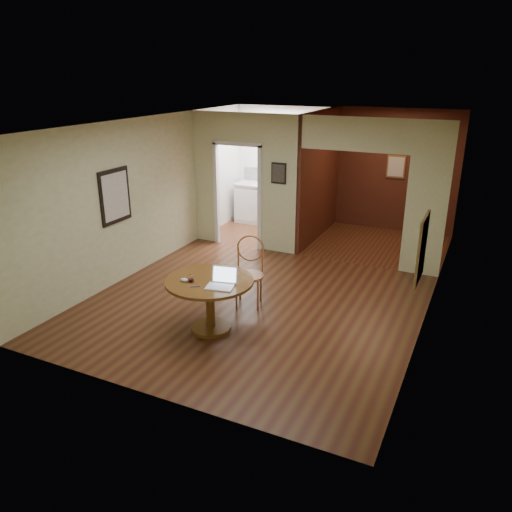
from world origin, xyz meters
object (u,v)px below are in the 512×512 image
at_px(dining_table, 210,293).
at_px(closed_laptop, 225,274).
at_px(chair, 249,267).
at_px(open_laptop, 222,281).

distance_m(dining_table, closed_laptop, 0.34).
bearing_deg(chair, closed_laptop, -107.60).
xyz_separation_m(chair, open_laptop, (0.13, -1.09, 0.22)).
height_order(chair, open_laptop, chair).
xyz_separation_m(open_laptop, closed_laptop, (-0.14, 0.34, -0.05)).
relative_size(dining_table, open_laptop, 3.04).
xyz_separation_m(dining_table, closed_laptop, (0.12, 0.24, 0.21)).
relative_size(chair, open_laptop, 2.74).
height_order(chair, closed_laptop, chair).
xyz_separation_m(dining_table, chair, (0.12, 0.99, 0.05)).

